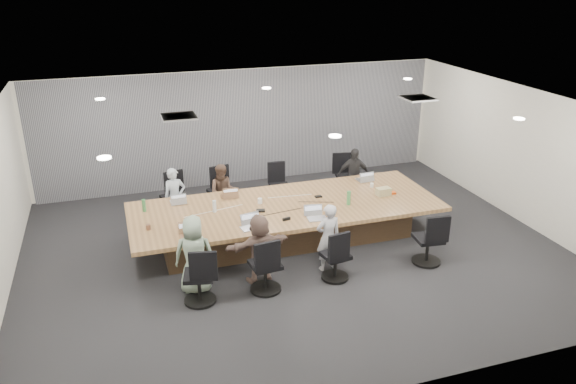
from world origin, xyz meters
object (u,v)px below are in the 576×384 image
object	(u,v)px
bottle_green_left	(144,205)
chair_1	(220,195)
laptop_0	(178,202)
chair_3	(347,180)
person_5	(259,248)
laptop_5	(251,228)
person_6	(328,237)
chair_5	(265,269)
mug_brown	(148,227)
laptop_3	(364,179)
bottle_green_right	(349,198)
chair_4	(199,280)
person_0	(175,197)
person_3	(353,175)
person_4	(194,255)
stapler	(286,219)
laptop_6	(317,219)
chair_2	(280,190)
bottle_clear	(214,206)
chair_6	(335,259)
chair_0	(174,201)
canvas_bag	(383,192)
chair_7	(428,243)
person_1	(223,192)
conference_table	(286,221)
laptop_1	(229,196)
snack_packet	(392,193)
laptop_4	(189,236)

from	to	relation	value
bottle_green_left	chair_1	bearing A→B (deg)	34.59
chair_1	laptop_0	distance (m)	1.40
chair_3	person_5	size ratio (longest dim) A/B	0.66
laptop_5	person_6	bearing A→B (deg)	-32.43
chair_5	mug_brown	size ratio (longest dim) A/B	8.37
person_6	laptop_3	bearing A→B (deg)	-132.01
laptop_5	bottle_green_right	xyz separation A→B (m)	(2.07, 0.44, 0.13)
chair_4	chair_3	bearing A→B (deg)	52.89
person_0	laptop_5	xyz separation A→B (m)	(1.06, -2.15, 0.13)
person_3	person_4	xyz separation A→B (m)	(-4.05, -2.70, 0.03)
chair_4	stapler	bearing A→B (deg)	42.48
laptop_5	laptop_6	distance (m)	1.25
bottle_green_right	stapler	xyz separation A→B (m)	(-1.37, -0.32, -0.11)
person_3	bottle_green_left	bearing A→B (deg)	-161.37
chair_2	bottle_clear	bearing A→B (deg)	44.99
chair_6	person_4	size ratio (longest dim) A/B	0.55
chair_5	laptop_6	distance (m)	1.58
chair_3	person_3	bearing A→B (deg)	101.02
bottle_green_left	bottle_clear	xyz separation A→B (m)	(1.26, -0.44, -0.01)
person_0	stapler	bearing A→B (deg)	-56.96
chair_0	chair_3	world-z (taller)	chair_3
laptop_3	laptop_6	size ratio (longest dim) A/B	0.95
chair_2	canvas_bag	distance (m)	2.49
chair_1	chair_7	size ratio (longest dim) A/B	1.00
person_5	stapler	size ratio (longest dim) A/B	8.28
person_6	mug_brown	distance (m)	3.17
chair_4	person_6	distance (m)	2.39
person_1	chair_3	bearing A→B (deg)	20.84
chair_7	chair_3	bearing A→B (deg)	98.35
person_6	bottle_green_right	xyz separation A→B (m)	(0.82, 0.99, 0.25)
person_3	chair_2	bearing A→B (deg)	176.75
conference_table	chair_5	world-z (taller)	chair_5
person_3	person_6	world-z (taller)	person_3
chair_5	chair_6	bearing A→B (deg)	-6.39
chair_4	chair_6	bearing A→B (deg)	12.86
person_0	laptop_1	xyz separation A→B (m)	(1.01, -0.55, 0.13)
conference_table	chair_7	distance (m)	2.73
chair_3	canvas_bag	xyz separation A→B (m)	(-0.01, -1.83, 0.41)
laptop_0	canvas_bag	world-z (taller)	canvas_bag
chair_7	mug_brown	size ratio (longest dim) A/B	8.39
chair_2	chair_3	xyz separation A→B (m)	(1.64, 0.00, 0.04)
person_0	laptop_6	size ratio (longest dim) A/B	3.55
chair_2	person_4	xyz separation A→B (m)	(-2.41, -3.05, 0.31)
snack_packet	person_0	bearing A→B (deg)	160.77
person_5	laptop_6	size ratio (longest dim) A/B	3.52
laptop_4	laptop_6	size ratio (longest dim) A/B	0.82
laptop_0	laptop_5	world-z (taller)	same
chair_4	chair_7	xyz separation A→B (m)	(4.16, 0.00, 0.00)
person_1	stapler	xyz separation A→B (m)	(0.75, -2.03, 0.16)
laptop_6	bottle_green_left	size ratio (longest dim) A/B	1.43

